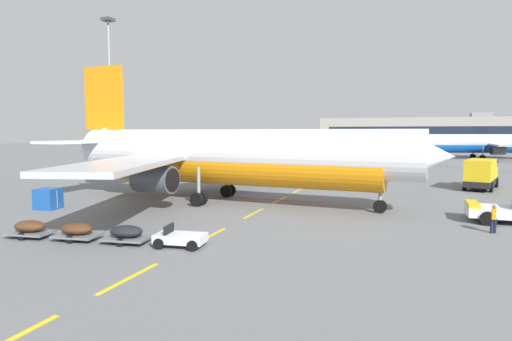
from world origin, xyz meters
TOP-DOWN VIEW (x-y plane):
  - apron_paint_markings at (18.00, 36.61)m, footprint 8.00×93.42m
  - airliner_foreground at (14.25, 19.52)m, footprint 34.79×34.57m
  - airliner_mid_left at (41.37, 90.44)m, footprint 29.64×28.70m
  - fuel_service_truck at (35.70, 36.04)m, footprint 4.16×7.39m
  - baggage_train at (13.03, 5.09)m, footprint 11.69×3.10m
  - ground_crew_worker at (33.46, 14.69)m, footprint 0.36×0.64m
  - uld_cargo_container at (2.33, 11.74)m, footprint 1.80×1.76m
  - apron_light_mast_near at (-21.22, 48.70)m, footprint 1.80×1.80m
  - terminal_satellite at (38.03, 138.01)m, footprint 75.48×23.64m

SIDE VIEW (x-z plane):
  - apron_paint_markings at x=18.00m, z-range 0.00..0.01m
  - baggage_train at x=13.03m, z-range -0.04..1.10m
  - uld_cargo_container at x=2.33m, z-range 0.00..1.60m
  - ground_crew_worker at x=33.46m, z-range 0.12..1.83m
  - fuel_service_truck at x=35.70m, z-range 0.08..3.22m
  - airliner_mid_left at x=41.37m, z-range -1.87..8.74m
  - airliner_foreground at x=14.25m, z-range -2.15..10.05m
  - terminal_satellite at x=38.03m, z-range -0.78..11.11m
  - apron_light_mast_near at x=-21.22m, z-range 3.06..28.60m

